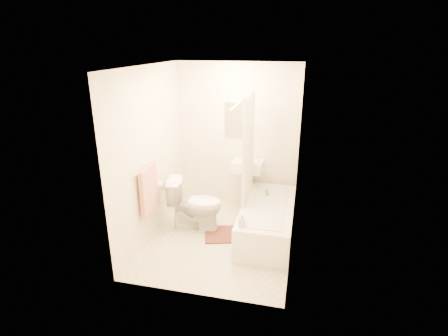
% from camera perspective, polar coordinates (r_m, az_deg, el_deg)
% --- Properties ---
extents(floor, '(2.40, 2.40, 0.00)m').
position_cam_1_polar(floor, '(5.13, -0.65, -11.49)').
color(floor, beige).
rests_on(floor, ground).
extents(ceiling, '(2.40, 2.40, 0.00)m').
position_cam_1_polar(ceiling, '(4.39, -0.77, 16.31)').
color(ceiling, white).
rests_on(ceiling, ground).
extents(wall_back, '(2.00, 0.02, 2.40)m').
position_cam_1_polar(wall_back, '(5.75, 2.17, 5.01)').
color(wall_back, beige).
rests_on(wall_back, ground).
extents(wall_left, '(0.02, 2.40, 2.40)m').
position_cam_1_polar(wall_left, '(4.95, -12.03, 2.12)').
color(wall_left, beige).
rests_on(wall_left, ground).
extents(wall_right, '(0.02, 2.40, 2.40)m').
position_cam_1_polar(wall_right, '(4.50, 11.75, 0.36)').
color(wall_right, beige).
rests_on(wall_right, ground).
extents(mirror, '(0.40, 0.03, 0.55)m').
position_cam_1_polar(mirror, '(5.66, 2.17, 7.90)').
color(mirror, white).
rests_on(mirror, wall_back).
extents(curtain_rod, '(0.03, 1.70, 0.03)m').
position_cam_1_polar(curtain_rod, '(4.47, 3.37, 11.19)').
color(curtain_rod, silver).
rests_on(curtain_rod, wall_back).
extents(shower_curtain, '(0.04, 0.80, 1.55)m').
position_cam_1_polar(shower_curtain, '(5.03, 3.99, 3.04)').
color(shower_curtain, silver).
rests_on(shower_curtain, curtain_rod).
extents(towel_bar, '(0.02, 0.60, 0.02)m').
position_cam_1_polar(towel_bar, '(4.75, -12.75, 0.03)').
color(towel_bar, silver).
rests_on(towel_bar, wall_left).
extents(towel, '(0.06, 0.45, 0.66)m').
position_cam_1_polar(towel, '(4.85, -12.15, -3.55)').
color(towel, '#CC7266').
rests_on(towel, towel_bar).
extents(toilet_paper, '(0.11, 0.12, 0.12)m').
position_cam_1_polar(toilet_paper, '(5.19, -10.39, -2.79)').
color(toilet_paper, white).
rests_on(toilet_paper, wall_left).
extents(toilet, '(0.87, 0.58, 0.79)m').
position_cam_1_polar(toilet, '(5.24, -4.70, -5.97)').
color(toilet, white).
rests_on(toilet, floor).
extents(sink, '(0.50, 0.41, 0.94)m').
position_cam_1_polar(sink, '(5.82, 3.88, -2.45)').
color(sink, white).
rests_on(sink, floor).
extents(bathtub, '(0.72, 1.65, 0.46)m').
position_cam_1_polar(bathtub, '(5.19, 7.10, -8.38)').
color(bathtub, white).
rests_on(bathtub, floor).
extents(bath_mat, '(0.76, 0.65, 0.02)m').
position_cam_1_polar(bath_mat, '(5.23, 0.50, -10.74)').
color(bath_mat, '#4A251D').
rests_on(bath_mat, floor).
extents(soap_bottle, '(0.09, 0.09, 0.18)m').
position_cam_1_polar(soap_bottle, '(4.47, 2.95, -8.41)').
color(soap_bottle, silver).
rests_on(soap_bottle, bathtub).
extents(scrub_brush, '(0.09, 0.19, 0.04)m').
position_cam_1_polar(scrub_brush, '(5.44, 7.03, -4.02)').
color(scrub_brush, green).
rests_on(scrub_brush, bathtub).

